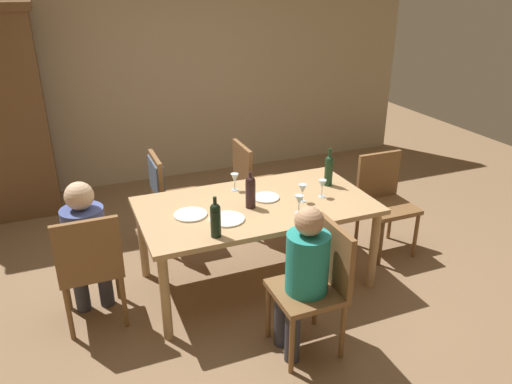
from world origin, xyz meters
The scene contains 20 objects.
ground_plane centered at (0.00, 0.00, 0.00)m, with size 10.00×10.00×0.00m, color #846647.
rear_room_partition centered at (0.00, 2.71, 1.35)m, with size 6.40×0.12×2.70m, color tan.
dining_table centered at (0.00, 0.00, 0.65)m, with size 1.86×1.01×0.73m.
chair_left_end centered at (-1.31, -0.09, 0.53)m, with size 0.44×0.44×0.92m.
chair_near centered at (0.09, -0.89, 0.53)m, with size 0.44×0.44×0.92m.
chair_far_right centered at (0.33, 0.89, 0.53)m, with size 0.44×0.44×0.92m.
chair_right_end centered at (1.31, 0.09, 0.53)m, with size 0.44×0.44×0.92m.
chair_far_left centered at (-0.54, 0.89, 0.59)m, with size 0.46×0.44×0.92m.
person_woman_host centered at (-1.31, 0.03, 0.65)m, with size 0.30×0.34×1.12m.
person_man_bearded centered at (-0.03, -0.89, 0.63)m, with size 0.33×0.28×1.09m.
wine_bottle_tall_green centered at (0.72, 0.11, 0.87)m, with size 0.07×0.07×0.33m.
wine_bottle_dark_red centered at (-0.46, -0.39, 0.87)m, with size 0.07×0.07×0.30m.
wine_bottle_short_olive centered at (-0.07, -0.05, 0.87)m, with size 0.08×0.08×0.30m.
wine_glass_near_left centered at (0.55, -0.08, 0.84)m, with size 0.07×0.07×0.15m.
wine_glass_centre centered at (0.24, -0.28, 0.84)m, with size 0.07×0.07×0.15m.
wine_glass_near_right centered at (-0.07, 0.32, 0.84)m, with size 0.07×0.07×0.15m.
wine_glass_far centered at (0.36, -0.11, 0.84)m, with size 0.07×0.07×0.15m.
dinner_plate_host centered at (0.11, 0.06, 0.74)m, with size 0.22×0.22×0.01m, color silver.
dinner_plate_guest_left centered at (-0.31, -0.19, 0.74)m, with size 0.27×0.27×0.01m, color silver.
dinner_plate_guest_right centered at (-0.54, -0.01, 0.74)m, with size 0.26×0.26×0.01m, color silver.
Camera 1 is at (-1.35, -3.30, 2.40)m, focal length 34.55 mm.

